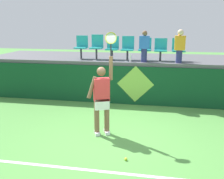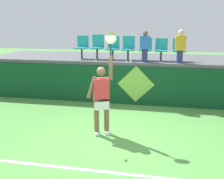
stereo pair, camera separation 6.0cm
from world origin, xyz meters
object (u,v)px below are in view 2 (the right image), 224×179
Objects in this scene: tennis_player at (102,97)px; spectator_1 at (180,46)px; tennis_ball at (125,159)px; stadium_chair_1 at (98,45)px; stadium_chair_5 at (161,48)px; stadium_chair_6 at (179,49)px; spectator_0 at (145,46)px; stadium_chair_2 at (113,47)px; stadium_chair_3 at (128,47)px; stadium_chair_4 at (146,48)px; stadium_chair_0 at (82,46)px; water_bottle at (131,58)px.

tennis_player is 3.65m from spectator_1.
tennis_ball is at bearing -107.50° from spectator_1.
stadium_chair_5 is (2.33, -0.01, -0.07)m from stadium_chair_1.
tennis_player reaches higher than spectator_1.
spectator_1 is (0.00, -0.45, 0.14)m from stadium_chair_6.
spectator_1 is (1.17, -0.00, 0.03)m from spectator_0.
stadium_chair_1 is at bearing 179.87° from stadium_chair_5.
stadium_chair_5 is (1.74, -0.00, -0.03)m from stadium_chair_2.
tennis_player is at bearing -94.23° from stadium_chair_3.
stadium_chair_0 is at bearing 179.96° from stadium_chair_4.
stadium_chair_2 reaches higher than stadium_chair_5.
water_bottle is at bearing -177.67° from spectator_1.
stadium_chair_6 is (2.35, -0.00, -0.02)m from stadium_chair_2.
tennis_ball is 4.49m from spectator_0.
stadium_chair_4 reaches higher than water_bottle.
stadium_chair_6 is at bearing 17.59° from water_bottle.
stadium_chair_1 is at bearing 165.67° from spectator_0.
spectator_1 is at bearing -21.01° from stadium_chair_4.
stadium_chair_6 is at bearing 0.13° from stadium_chair_5.
stadium_chair_1 reaches higher than stadium_chair_0.
stadium_chair_3 is at bearing 0.03° from stadium_chair_1.
stadium_chair_6 is at bearing 0.07° from stadium_chair_4.
spectator_1 is at bearing 2.33° from water_bottle.
spectator_1 reaches higher than stadium_chair_5.
stadium_chair_3 reaches higher than stadium_chair_5.
water_bottle is 0.30× the size of stadium_chair_1.
spectator_0 is at bearing 73.08° from tennis_player.
stadium_chair_5 is 0.74× the size of spectator_0.
stadium_chair_4 is 0.56m from stadium_chair_5.
stadium_chair_3 is 0.76× the size of spectator_1.
water_bottle is 0.25× the size of spectator_1.
tennis_player reaches higher than stadium_chair_1.
tennis_player reaches higher than tennis_ball.
stadium_chair_2 is at bearing -0.10° from stadium_chair_1.
stadium_chair_2 reaches higher than stadium_chair_6.
stadium_chair_0 is 1.18m from stadium_chair_2.
stadium_chair_2 is 0.76× the size of spectator_1.
tennis_ball is at bearing -63.18° from stadium_chair_0.
water_bottle is at bearing 95.22° from tennis_ball.
tennis_player is 9.52× the size of water_bottle.
stadium_chair_3 is 1.06× the size of stadium_chair_6.
stadium_chair_2 reaches higher than tennis_ball.
stadium_chair_5 is at bearing -0.13° from stadium_chair_1.
water_bottle is 0.62m from spectator_0.
tennis_ball is 4.89m from stadium_chair_3.
stadium_chair_2 is at bearing 179.79° from stadium_chair_4.
spectator_1 reaches higher than water_bottle.
stadium_chair_0 is 1.07× the size of stadium_chair_4.
tennis_ball is 0.06× the size of spectator_0.
stadium_chair_4 is 0.75× the size of spectator_0.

